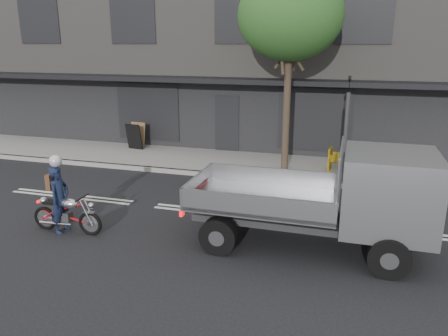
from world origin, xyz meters
The scene contains 11 objects.
ground centered at (0.00, 0.00, 0.00)m, with size 80.00×80.00×0.00m, color black.
sidewalk centered at (0.00, 4.70, 0.07)m, with size 32.00×3.20×0.15m, color gray.
kerb centered at (0.00, 3.10, 0.07)m, with size 32.00×0.20×0.15m, color gray.
building_main centered at (0.00, 11.30, 4.00)m, with size 26.00×10.00×8.00m, color slate.
street_tree centered at (2.20, 4.20, 5.28)m, with size 3.40×3.40×6.74m.
traffic_light_pole centered at (4.20, 3.35, 1.65)m, with size 0.12×0.12×3.50m.
motorcycle centered at (-2.14, -2.22, 0.49)m, with size 1.87×0.54×0.96m.
rider centered at (-2.29, -2.22, 0.83)m, with size 0.61×0.40×1.66m, color #141C37.
flatbed_ute centered at (4.72, -1.35, 1.38)m, with size 5.23×2.20×2.42m.
construction_barrier centered at (4.47, 4.26, 0.58)m, with size 1.55×0.62×0.87m, color #E2B30B, non-canonical shape.
sandwich_board centered at (-4.26, 5.36, 0.69)m, with size 0.68×0.46×1.08m, color black, non-canonical shape.
Camera 1 is at (4.30, -10.61, 4.51)m, focal length 35.00 mm.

